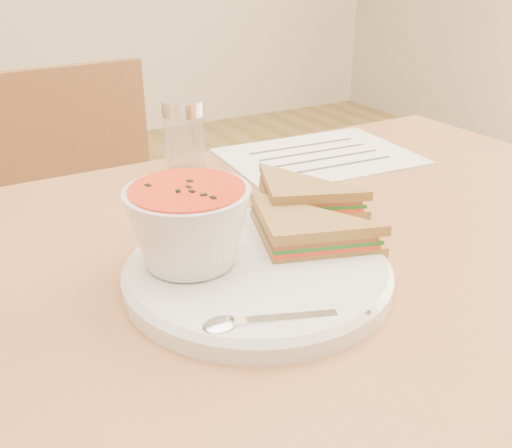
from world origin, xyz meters
TOP-DOWN VIEW (x-y plane):
  - chair_far at (-0.09, 0.60)m, footprint 0.39×0.39m
  - plate at (-0.09, -0.04)m, footprint 0.34×0.34m
  - soup_bowl at (-0.14, -0.01)m, footprint 0.12×0.12m
  - sandwich_half_a at (-0.08, -0.05)m, footprint 0.15×0.15m
  - sandwich_half_b at (-0.04, 0.01)m, footprint 0.14×0.14m
  - spoon at (-0.12, -0.13)m, footprint 0.16×0.09m
  - paper_menu at (0.18, 0.24)m, footprint 0.30×0.23m
  - condiment_shaker at (-0.02, 0.28)m, footprint 0.06×0.06m

SIDE VIEW (x-z plane):
  - chair_far at x=-0.09m, z-range 0.00..0.83m
  - paper_menu at x=0.18m, z-range 0.75..0.75m
  - plate at x=-0.09m, z-range 0.75..0.77m
  - spoon at x=-0.12m, z-range 0.77..0.78m
  - sandwich_half_a at x=-0.08m, z-range 0.77..0.80m
  - sandwich_half_b at x=-0.04m, z-range 0.78..0.81m
  - condiment_shaker at x=-0.02m, z-range 0.75..0.86m
  - soup_bowl at x=-0.14m, z-range 0.77..0.85m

